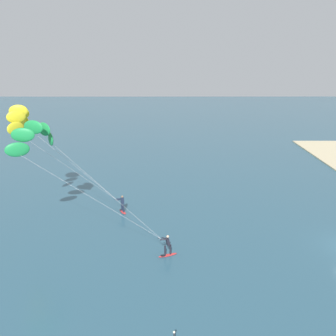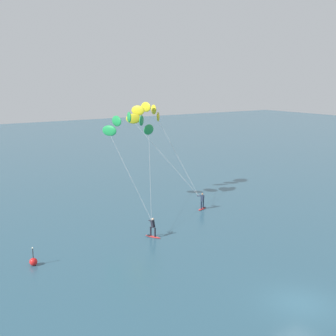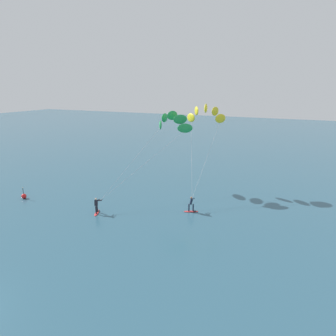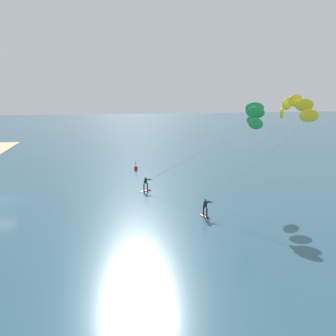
{
  "view_description": "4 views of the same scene",
  "coord_description": "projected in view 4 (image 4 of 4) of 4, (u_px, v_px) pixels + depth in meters",
  "views": [
    {
      "loc": [
        -28.04,
        14.89,
        14.59
      ],
      "look_at": [
        2.54,
        14.79,
        5.88
      ],
      "focal_mm": 42.22,
      "sensor_mm": 36.0,
      "label": 1
    },
    {
      "loc": [
        -20.81,
        -16.71,
        13.25
      ],
      "look_at": [
        0.54,
        14.97,
        5.74
      ],
      "focal_mm": 49.53,
      "sensor_mm": 36.0,
      "label": 2
    },
    {
      "loc": [
        16.52,
        -6.1,
        12.43
      ],
      "look_at": [
        5.21,
        18.63,
        4.6
      ],
      "focal_mm": 29.94,
      "sensor_mm": 36.0,
      "label": 3
    },
    {
      "loc": [
        35.42,
        11.11,
        11.07
      ],
      "look_at": [
        4.37,
        16.38,
        3.79
      ],
      "focal_mm": 36.97,
      "sensor_mm": 36.0,
      "label": 4
    }
  ],
  "objects": [
    {
      "name": "kitesurfer_nearshore",
      "position": [
        250.0,
        118.0,
        34.5
      ],
      "size": [
        7.08,
        12.9,
        9.73
      ],
      "color": "red",
      "rests_on": "ground"
    },
    {
      "name": "marker_buoy",
      "position": [
        136.0,
        168.0,
        47.93
      ],
      "size": [
        0.56,
        0.56,
        1.38
      ],
      "color": "red",
      "rests_on": "ground"
    },
    {
      "name": "ground_plane",
      "position": [
        0.0,
        201.0,
        34.7
      ],
      "size": [
        240.0,
        240.0,
        0.0
      ],
      "primitive_type": "plane",
      "color": "#2D566B"
    },
    {
      "name": "kitesurfer_mid_water",
      "position": [
        291.0,
        112.0,
        31.16
      ],
      "size": [
        4.95,
        10.09,
        10.53
      ],
      "color": "red",
      "rests_on": "ground"
    }
  ]
}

